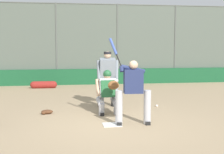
% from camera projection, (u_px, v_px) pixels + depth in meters
% --- Properties ---
extents(ground_plane, '(160.00, 160.00, 0.00)m').
position_uv_depth(ground_plane, '(112.00, 125.00, 7.44)').
color(ground_plane, tan).
extents(home_plate_marker, '(0.43, 0.43, 0.01)m').
position_uv_depth(home_plate_marker, '(112.00, 125.00, 7.44)').
color(home_plate_marker, white).
rests_on(home_plate_marker, ground_plane).
extents(backstop_fence, '(14.95, 0.08, 3.93)m').
position_uv_depth(backstop_fence, '(87.00, 42.00, 15.19)').
color(backstop_fence, '#515651').
rests_on(backstop_fence, ground_plane).
extents(padding_wall, '(14.58, 0.18, 0.76)m').
position_uv_depth(padding_wall, '(88.00, 77.00, 15.26)').
color(padding_wall, '#19512D').
rests_on(padding_wall, ground_plane).
extents(bleachers_beyond, '(10.41, 1.95, 1.16)m').
position_uv_depth(bleachers_beyond, '(127.00, 72.00, 17.82)').
color(bleachers_beyond, slate).
rests_on(bleachers_beyond, ground_plane).
extents(batter_at_plate, '(0.97, 0.63, 2.07)m').
position_uv_depth(batter_at_plate, '(133.00, 90.00, 7.41)').
color(batter_at_plate, '#B7B7BC').
rests_on(batter_at_plate, ground_plane).
extents(catcher_behind_plate, '(0.65, 0.76, 1.22)m').
position_uv_depth(catcher_behind_plate, '(108.00, 91.00, 8.63)').
color(catcher_behind_plate, '#B7B7BC').
rests_on(catcher_behind_plate, ground_plane).
extents(umpire_home, '(0.70, 0.44, 1.71)m').
position_uv_depth(umpire_home, '(108.00, 77.00, 9.64)').
color(umpire_home, '#333333').
rests_on(umpire_home, ground_plane).
extents(fielding_glove_on_dirt, '(0.32, 0.24, 0.12)m').
position_uv_depth(fielding_glove_on_dirt, '(47.00, 112.00, 8.64)').
color(fielding_glove_on_dirt, '#56331E').
rests_on(fielding_glove_on_dirt, ground_plane).
extents(baseball_loose, '(0.07, 0.07, 0.07)m').
position_uv_depth(baseball_loose, '(157.00, 106.00, 9.62)').
color(baseball_loose, white).
rests_on(baseball_loose, ground_plane).
extents(equipment_bag_dugout_side, '(1.18, 0.31, 0.31)m').
position_uv_depth(equipment_bag_dugout_side, '(44.00, 85.00, 13.92)').
color(equipment_bag_dugout_side, maroon).
rests_on(equipment_bag_dugout_side, ground_plane).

